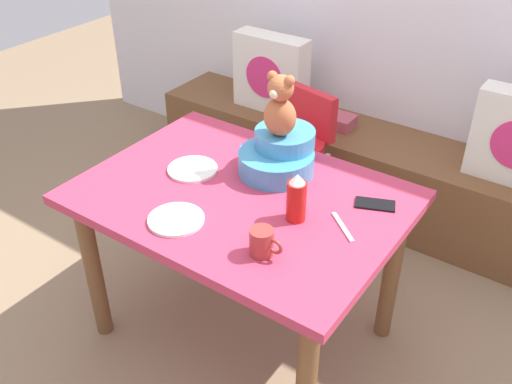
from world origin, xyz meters
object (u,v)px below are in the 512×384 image
(teddy_bear, at_px, (280,107))
(ketchup_bottle, at_px, (296,198))
(coffee_mug, at_px, (262,242))
(cell_phone, at_px, (375,204))
(dinner_plate_near, at_px, (193,169))
(pillow_floral_left, at_px, (271,73))
(dining_table, at_px, (241,217))
(highchair, at_px, (292,147))
(infant_seat_teal, at_px, (279,154))
(dinner_plate_far, at_px, (176,220))
(book_stack, at_px, (336,120))

(teddy_bear, height_order, ketchup_bottle, teddy_bear)
(coffee_mug, bearing_deg, cell_phone, 68.31)
(dinner_plate_near, bearing_deg, pillow_floral_left, 108.47)
(dining_table, distance_m, highchair, 0.79)
(infant_seat_teal, height_order, dinner_plate_near, infant_seat_teal)
(highchair, distance_m, cell_phone, 0.89)
(ketchup_bottle, distance_m, dinner_plate_far, 0.43)
(dinner_plate_near, distance_m, dinner_plate_far, 0.34)
(pillow_floral_left, relative_size, book_stack, 2.20)
(pillow_floral_left, distance_m, ketchup_bottle, 1.49)
(book_stack, xyz_separation_m, highchair, (-0.02, -0.44, 0.03))
(ketchup_bottle, relative_size, dinner_plate_near, 0.92)
(book_stack, distance_m, ketchup_bottle, 1.34)
(pillow_floral_left, xyz_separation_m, dining_table, (0.64, -1.17, -0.05))
(highchair, distance_m, dinner_plate_far, 1.06)
(dinner_plate_near, height_order, dinner_plate_far, same)
(dining_table, distance_m, ketchup_bottle, 0.32)
(cell_phone, bearing_deg, dining_table, 93.36)
(highchair, relative_size, teddy_bear, 3.16)
(highchair, distance_m, coffee_mug, 1.14)
(pillow_floral_left, height_order, dining_table, pillow_floral_left)
(teddy_bear, height_order, dinner_plate_far, teddy_bear)
(dining_table, bearing_deg, coffee_mug, -42.89)
(book_stack, height_order, dining_table, dining_table)
(dinner_plate_far, height_order, cell_phone, dinner_plate_far)
(dining_table, bearing_deg, highchair, 106.83)
(highchair, xyz_separation_m, infant_seat_teal, (0.25, -0.53, 0.29))
(cell_phone, bearing_deg, dinner_plate_far, 110.10)
(coffee_mug, bearing_deg, ketchup_bottle, 92.88)
(book_stack, distance_m, infant_seat_teal, 1.04)
(pillow_floral_left, xyz_separation_m, dinner_plate_far, (0.55, -1.44, 0.07))
(book_stack, bearing_deg, coffee_mug, -71.73)
(highchair, bearing_deg, dining_table, -73.17)
(highchair, relative_size, cell_phone, 5.49)
(book_stack, xyz_separation_m, teddy_bear, (0.23, -0.97, 0.52))
(dining_table, relative_size, ketchup_bottle, 6.50)
(book_stack, distance_m, teddy_bear, 1.12)
(infant_seat_teal, xyz_separation_m, dinner_plate_far, (-0.11, -0.49, -0.07))
(coffee_mug, relative_size, dinner_plate_far, 0.60)
(pillow_floral_left, xyz_separation_m, ketchup_bottle, (0.89, -1.19, 0.15))
(pillow_floral_left, bearing_deg, coffee_mug, -57.46)
(teddy_bear, relative_size, cell_phone, 1.74)
(coffee_mug, height_order, cell_phone, coffee_mug)
(pillow_floral_left, relative_size, ketchup_bottle, 2.38)
(highchair, xyz_separation_m, cell_phone, (0.68, -0.53, 0.22))
(infant_seat_teal, height_order, dinner_plate_far, infant_seat_teal)
(book_stack, distance_m, cell_phone, 1.20)
(book_stack, bearing_deg, teddy_bear, -76.37)
(dining_table, relative_size, dinner_plate_far, 6.02)
(ketchup_bottle, relative_size, coffee_mug, 1.54)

